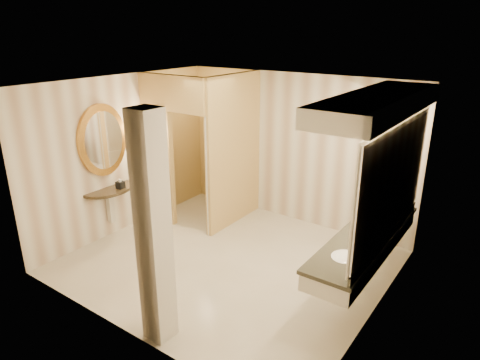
% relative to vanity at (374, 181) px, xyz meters
% --- Properties ---
extents(floor, '(4.50, 4.50, 0.00)m').
position_rel_vanity_xyz_m(floor, '(-1.98, -0.40, -1.63)').
color(floor, beige).
rests_on(floor, ground).
extents(ceiling, '(4.50, 4.50, 0.00)m').
position_rel_vanity_xyz_m(ceiling, '(-1.98, -0.40, 1.07)').
color(ceiling, white).
rests_on(ceiling, wall_back).
extents(wall_back, '(4.50, 0.02, 2.70)m').
position_rel_vanity_xyz_m(wall_back, '(-1.98, 1.60, -0.28)').
color(wall_back, silver).
rests_on(wall_back, floor).
extents(wall_front, '(4.50, 0.02, 2.70)m').
position_rel_vanity_xyz_m(wall_front, '(-1.98, -2.40, -0.28)').
color(wall_front, silver).
rests_on(wall_front, floor).
extents(wall_left, '(0.02, 4.00, 2.70)m').
position_rel_vanity_xyz_m(wall_left, '(-4.23, -0.40, -0.28)').
color(wall_left, silver).
rests_on(wall_left, floor).
extents(wall_right, '(0.02, 4.00, 2.70)m').
position_rel_vanity_xyz_m(wall_right, '(0.27, -0.40, -0.28)').
color(wall_right, silver).
rests_on(wall_right, floor).
extents(toilet_closet, '(1.50, 1.55, 2.70)m').
position_rel_vanity_xyz_m(toilet_closet, '(-3.10, 0.57, -0.24)').
color(toilet_closet, '#DBBA72').
rests_on(toilet_closet, floor).
extents(wall_sconce, '(0.14, 0.14, 0.42)m').
position_rel_vanity_xyz_m(wall_sconce, '(-3.90, 0.03, 0.10)').
color(wall_sconce, gold).
rests_on(wall_sconce, toilet_closet).
extents(vanity, '(0.75, 2.75, 2.09)m').
position_rel_vanity_xyz_m(vanity, '(0.00, 0.00, 0.00)').
color(vanity, beige).
rests_on(vanity, floor).
extents(console_shelf, '(0.92, 0.92, 1.91)m').
position_rel_vanity_xyz_m(console_shelf, '(-4.19, -0.84, -0.29)').
color(console_shelf, black).
rests_on(console_shelf, floor).
extents(pillar, '(0.29, 0.29, 2.70)m').
position_rel_vanity_xyz_m(pillar, '(-1.63, -2.20, -0.28)').
color(pillar, beige).
rests_on(pillar, floor).
extents(tissue_box, '(0.13, 0.13, 0.12)m').
position_rel_vanity_xyz_m(tissue_box, '(-3.99, -0.73, -0.70)').
color(tissue_box, black).
rests_on(tissue_box, console_shelf).
extents(toilet, '(0.45, 0.72, 0.70)m').
position_rel_vanity_xyz_m(toilet, '(-3.18, 1.35, -1.28)').
color(toilet, white).
rests_on(toilet, floor).
extents(soap_bottle_a, '(0.07, 0.07, 0.14)m').
position_rel_vanity_xyz_m(soap_bottle_a, '(-0.13, 0.37, -0.68)').
color(soap_bottle_a, beige).
rests_on(soap_bottle_a, vanity).
extents(soap_bottle_b, '(0.11, 0.11, 0.11)m').
position_rel_vanity_xyz_m(soap_bottle_b, '(-0.03, 0.05, -0.70)').
color(soap_bottle_b, silver).
rests_on(soap_bottle_b, vanity).
extents(soap_bottle_c, '(0.09, 0.09, 0.19)m').
position_rel_vanity_xyz_m(soap_bottle_c, '(-0.11, -0.06, -0.66)').
color(soap_bottle_c, '#C6B28C').
rests_on(soap_bottle_c, vanity).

